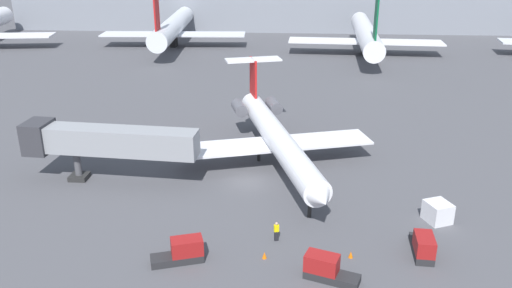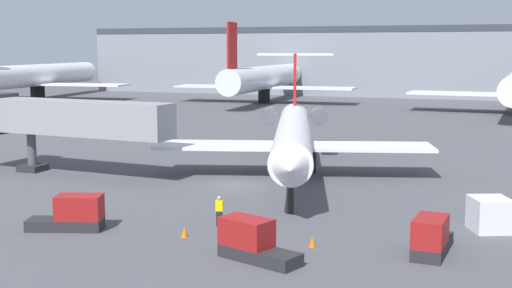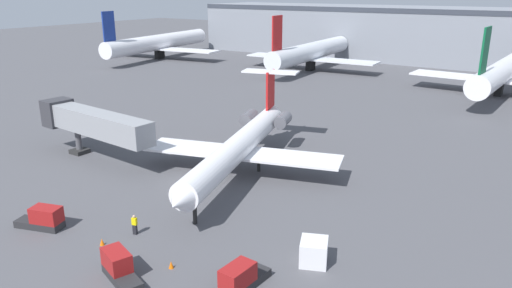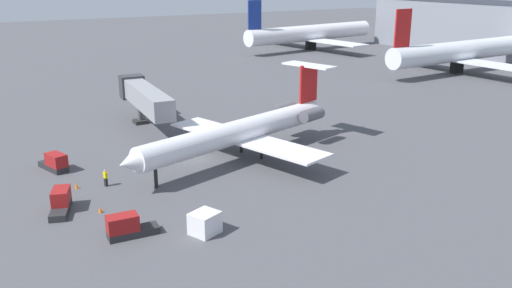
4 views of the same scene
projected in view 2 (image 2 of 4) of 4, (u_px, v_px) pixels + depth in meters
name	position (u px, v px, depth m)	size (l,w,h in m)	color
ground_plane	(238.00, 185.00, 48.55)	(400.00, 400.00, 0.10)	#4C4C51
regional_jet	(293.00, 132.00, 51.71)	(21.45, 29.95, 9.20)	white
jet_bridge	(57.00, 118.00, 52.19)	(17.74, 4.19, 6.04)	gray
ground_crew_marshaller	(219.00, 211.00, 37.13)	(0.45, 0.35, 1.69)	black
baggage_tug_lead	(73.00, 215.00, 36.37)	(4.24, 2.57, 1.90)	#262628
baggage_tug_trailing	(252.00, 242.00, 31.27)	(4.24, 2.65, 1.90)	#262628
baggage_tug_spare	(431.00, 238.00, 31.93)	(1.65, 4.08, 1.90)	#262628
cargo_container_uld	(490.00, 214.00, 36.21)	(2.59, 2.69, 1.79)	silver
traffic_cone_near	(312.00, 242.00, 33.29)	(0.36, 0.36, 0.55)	orange
traffic_cone_mid	(184.00, 232.00, 35.05)	(0.36, 0.36, 0.55)	orange
terminal_building	(417.00, 61.00, 140.40)	(139.03, 23.14, 13.94)	gray
parked_airliner_west_end	(36.00, 76.00, 129.57)	(36.14, 42.61, 13.57)	white
parked_airliner_west_mid	(264.00, 78.00, 119.48)	(32.38, 38.38, 13.54)	silver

